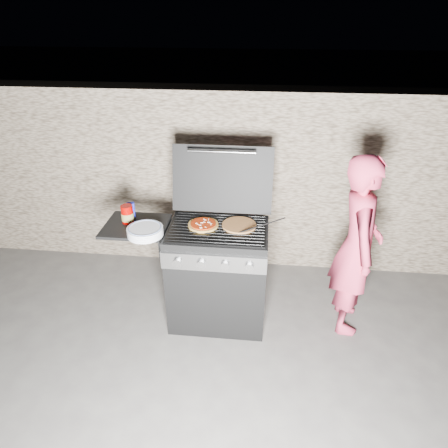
# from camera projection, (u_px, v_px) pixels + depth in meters

# --- Properties ---
(ground) EXTENTS (50.00, 50.00, 0.00)m
(ground) POSITION_uv_depth(u_px,v_px,m) (218.00, 316.00, 3.60)
(ground) COLOR #423F3D
(stone_wall) EXTENTS (8.00, 0.35, 1.80)m
(stone_wall) POSITION_uv_depth(u_px,v_px,m) (230.00, 179.00, 4.08)
(stone_wall) COLOR gray
(stone_wall) RESTS_ON ground
(gas_grill) EXTENTS (1.34, 0.79, 0.91)m
(gas_grill) POSITION_uv_depth(u_px,v_px,m) (189.00, 273.00, 3.40)
(gas_grill) COLOR black
(gas_grill) RESTS_ON ground
(pizza_topped) EXTENTS (0.26, 0.26, 0.03)m
(pizza_topped) POSITION_uv_depth(u_px,v_px,m) (203.00, 224.00, 3.18)
(pizza_topped) COLOR gold
(pizza_topped) RESTS_ON gas_grill
(pizza_plain) EXTENTS (0.32, 0.32, 0.01)m
(pizza_plain) POSITION_uv_depth(u_px,v_px,m) (239.00, 225.00, 3.19)
(pizza_plain) COLOR tan
(pizza_plain) RESTS_ON gas_grill
(sauce_jar) EXTENTS (0.10, 0.10, 0.15)m
(sauce_jar) POSITION_uv_depth(u_px,v_px,m) (127.00, 214.00, 3.23)
(sauce_jar) COLOR #8C0200
(sauce_jar) RESTS_ON gas_grill
(blue_carton) EXTENTS (0.07, 0.05, 0.13)m
(blue_carton) POSITION_uv_depth(u_px,v_px,m) (131.00, 210.00, 3.31)
(blue_carton) COLOR #1419A2
(blue_carton) RESTS_ON gas_grill
(plate_stack) EXTENTS (0.36, 0.36, 0.06)m
(plate_stack) POSITION_uv_depth(u_px,v_px,m) (145.00, 231.00, 3.07)
(plate_stack) COLOR silver
(plate_stack) RESTS_ON gas_grill
(person) EXTENTS (0.40, 0.58, 1.54)m
(person) POSITION_uv_depth(u_px,v_px,m) (357.00, 247.00, 3.18)
(person) COLOR #CE3756
(person) RESTS_ON ground
(tongs) EXTENTS (0.36, 0.17, 0.08)m
(tongs) POSITION_uv_depth(u_px,v_px,m) (262.00, 226.00, 3.11)
(tongs) COLOR black
(tongs) RESTS_ON gas_grill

